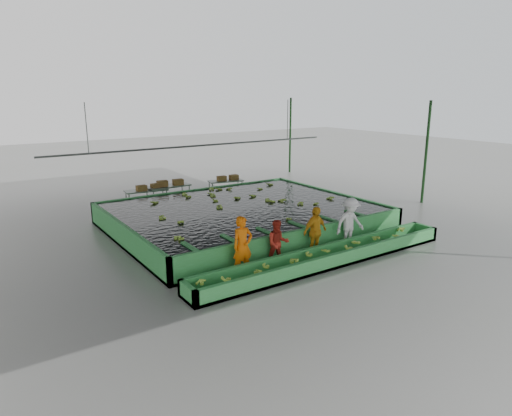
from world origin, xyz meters
TOP-DOWN VIEW (x-y plane):
  - ground at (0.00, 0.00)m, footprint 80.00×80.00m
  - shed_roof at (0.00, 0.00)m, footprint 20.00×22.00m
  - shed_posts at (0.00, 0.00)m, footprint 20.00×22.00m
  - flotation_tank at (0.00, 1.50)m, footprint 10.00×8.00m
  - tank_water at (0.00, 1.50)m, footprint 9.70×7.70m
  - sorting_trough at (0.00, -3.60)m, footprint 10.00×1.00m
  - cableway_rail at (0.00, 5.00)m, footprint 0.08×0.08m
  - rail_hanger_left at (-5.00, 5.00)m, footprint 0.04×0.04m
  - rail_hanger_right at (5.00, 5.00)m, footprint 0.04×0.04m
  - worker_a at (-2.72, -2.80)m, footprint 0.67×0.44m
  - worker_b at (-1.40, -2.80)m, footprint 0.90×0.81m
  - worker_c at (0.15, -2.80)m, footprint 1.04×0.49m
  - worker_d at (1.77, -2.80)m, footprint 1.23×0.79m
  - packing_table_left at (-2.12, 6.63)m, footprint 2.05×1.01m
  - packing_table_mid at (-1.00, 6.66)m, footprint 2.17×0.98m
  - packing_table_right at (2.36, 6.87)m, footprint 1.92×1.09m
  - box_stack_left at (-2.02, 6.56)m, footprint 1.20×0.39m
  - box_stack_mid at (-0.91, 6.59)m, footprint 1.31×0.49m
  - box_stack_right at (2.49, 6.86)m, footprint 1.19×0.38m
  - floating_bananas at (0.00, 2.30)m, footprint 9.09×6.20m
  - trough_bananas at (0.00, -3.60)m, footprint 8.82×0.59m

SIDE VIEW (x-z plane):
  - ground at x=0.00m, z-range 0.00..0.00m
  - sorting_trough at x=0.00m, z-range 0.00..0.50m
  - trough_bananas at x=0.00m, z-range 0.34..0.46m
  - packing_table_right at x=2.36m, z-range 0.00..0.82m
  - packing_table_left at x=-2.12m, z-range 0.00..0.90m
  - flotation_tank at x=0.00m, z-range 0.00..0.90m
  - packing_table_mid at x=-1.00m, z-range 0.00..0.97m
  - worker_b at x=-1.40m, z-range 0.00..1.51m
  - box_stack_right at x=2.49m, z-range 0.70..0.95m
  - tank_water at x=0.00m, z-range 0.85..0.85m
  - floating_bananas at x=0.00m, z-range 0.79..0.91m
  - worker_c at x=0.15m, z-range 0.00..1.72m
  - box_stack_left at x=-2.02m, z-range 0.77..1.02m
  - worker_d at x=1.77m, z-range 0.00..1.81m
  - worker_a at x=-2.72m, z-range 0.00..1.83m
  - box_stack_mid at x=-0.91m, z-range 0.83..1.10m
  - shed_posts at x=0.00m, z-range 0.00..5.00m
  - cableway_rail at x=0.00m, z-range -4.00..10.00m
  - rail_hanger_left at x=-5.00m, z-range 3.00..5.00m
  - rail_hanger_right at x=5.00m, z-range 3.00..5.00m
  - shed_roof at x=0.00m, z-range 4.98..5.02m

